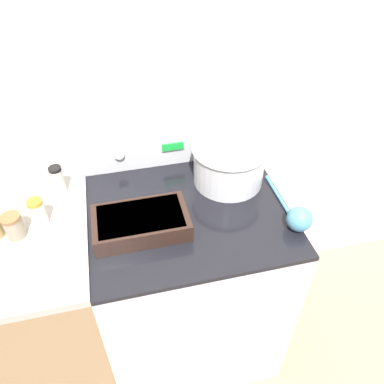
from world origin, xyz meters
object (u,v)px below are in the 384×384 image
object	(u,v)px
mixing_bowl	(229,162)
spice_jar_orange_cap	(38,213)
spice_jar_brown_cap	(14,226)
spice_jar_black_cap	(58,181)
ladle	(298,218)
casserole_dish	(141,222)

from	to	relation	value
mixing_bowl	spice_jar_orange_cap	xyz separation A→B (m)	(-0.71, -0.10, -0.02)
spice_jar_orange_cap	spice_jar_brown_cap	world-z (taller)	spice_jar_orange_cap
mixing_bowl	spice_jar_black_cap	bearing A→B (deg)	174.79
spice_jar_brown_cap	ladle	bearing A→B (deg)	-10.10
mixing_bowl	spice_jar_orange_cap	bearing A→B (deg)	-172.39
mixing_bowl	ladle	size ratio (longest dim) A/B	0.88
ladle	spice_jar_orange_cap	distance (m)	0.90
casserole_dish	ladle	distance (m)	0.55
ladle	spice_jar_black_cap	xyz separation A→B (m)	(-0.81, 0.36, 0.03)
casserole_dish	spice_jar_orange_cap	distance (m)	0.35
casserole_dish	spice_jar_brown_cap	xyz separation A→B (m)	(-0.42, 0.06, 0.02)
spice_jar_orange_cap	spice_jar_brown_cap	distance (m)	0.09
mixing_bowl	spice_jar_brown_cap	bearing A→B (deg)	-170.61
spice_jar_brown_cap	spice_jar_orange_cap	bearing A→B (deg)	24.37
ladle	spice_jar_brown_cap	bearing A→B (deg)	169.90
mixing_bowl	casserole_dish	size ratio (longest dim) A/B	0.90
casserole_dish	spice_jar_brown_cap	size ratio (longest dim) A/B	3.65
spice_jar_brown_cap	mixing_bowl	bearing A→B (deg)	9.39
casserole_dish	spice_jar_black_cap	distance (m)	0.37
mixing_bowl	ladle	xyz separation A→B (m)	(0.16, -0.30, -0.05)
mixing_bowl	spice_jar_orange_cap	size ratio (longest dim) A/B	2.66
mixing_bowl	spice_jar_brown_cap	xyz separation A→B (m)	(-0.79, -0.13, -0.03)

